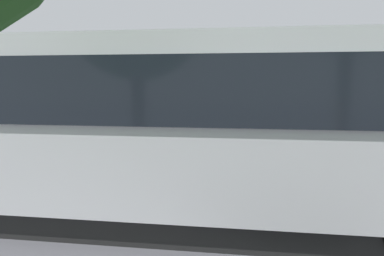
# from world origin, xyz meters

# --- Properties ---
(ground_plane) EXTENTS (80.00, 80.00, 0.00)m
(ground_plane) POSITION_xyz_m (0.00, 0.00, 0.00)
(ground_plane) COLOR #38383D
(tour_bus) EXTENTS (10.19, 2.66, 3.25)m
(tour_bus) POSITION_xyz_m (-0.72, 4.18, 1.64)
(tour_bus) COLOR silver
(tour_bus) RESTS_ON ground_plane
(spectator_far_left) EXTENTS (0.58, 0.33, 1.76)m
(spectator_far_left) POSITION_xyz_m (-2.85, 1.91, 1.05)
(spectator_far_left) COLOR black
(spectator_far_left) RESTS_ON ground_plane
(spectator_left) EXTENTS (0.57, 0.32, 1.81)m
(spectator_left) POSITION_xyz_m (-2.18, 1.52, 1.08)
(spectator_left) COLOR black
(spectator_left) RESTS_ON ground_plane
(spectator_centre) EXTENTS (0.58, 0.36, 1.71)m
(spectator_centre) POSITION_xyz_m (-1.13, 1.54, 1.02)
(spectator_centre) COLOR black
(spectator_centre) RESTS_ON ground_plane
(spectator_right) EXTENTS (0.58, 0.34, 1.71)m
(spectator_right) POSITION_xyz_m (-0.24, 1.57, 1.01)
(spectator_right) COLOR black
(spectator_right) RESTS_ON ground_plane
(spectator_far_right) EXTENTS (0.58, 0.36, 1.79)m
(spectator_far_right) POSITION_xyz_m (0.61, 1.61, 1.07)
(spectator_far_right) COLOR #473823
(spectator_far_right) RESTS_ON ground_plane
(parked_motorcycle_silver) EXTENTS (2.05, 0.58, 0.99)m
(parked_motorcycle_silver) POSITION_xyz_m (-4.34, 2.41, 0.48)
(parked_motorcycle_silver) COLOR black
(parked_motorcycle_silver) RESTS_ON ground_plane
(stunt_motorcycle) EXTENTS (2.05, 0.60, 1.23)m
(stunt_motorcycle) POSITION_xyz_m (1.54, -3.05, 0.61)
(stunt_motorcycle) COLOR black
(stunt_motorcycle) RESTS_ON ground_plane
(bay_line_a) EXTENTS (0.17, 3.87, 0.01)m
(bay_line_a) POSITION_xyz_m (-3.80, -0.89, 0.00)
(bay_line_a) COLOR white
(bay_line_a) RESTS_ON ground_plane
(bay_line_b) EXTENTS (0.18, 4.83, 0.01)m
(bay_line_b) POSITION_xyz_m (-0.85, -0.89, 0.00)
(bay_line_b) COLOR white
(bay_line_b) RESTS_ON ground_plane
(bay_line_c) EXTENTS (0.17, 4.19, 0.01)m
(bay_line_c) POSITION_xyz_m (2.09, -0.89, 0.00)
(bay_line_c) COLOR white
(bay_line_c) RESTS_ON ground_plane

